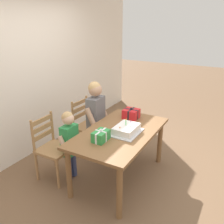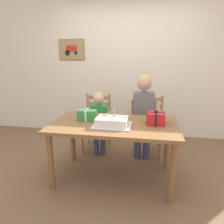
% 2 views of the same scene
% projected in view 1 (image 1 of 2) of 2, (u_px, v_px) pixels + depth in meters
% --- Properties ---
extents(ground_plane, '(20.00, 20.00, 0.00)m').
position_uv_depth(ground_plane, '(119.00, 177.00, 3.52)').
color(ground_plane, brown).
extents(back_wall, '(6.40, 0.11, 2.60)m').
position_uv_depth(back_wall, '(27.00, 77.00, 3.81)').
color(back_wall, silver).
rests_on(back_wall, ground).
extents(dining_table, '(1.51, 0.87, 0.74)m').
position_uv_depth(dining_table, '(120.00, 137.00, 3.29)').
color(dining_table, brown).
rests_on(dining_table, ground).
extents(birthday_cake, '(0.44, 0.34, 0.19)m').
position_uv_depth(birthday_cake, '(126.00, 130.00, 3.18)').
color(birthday_cake, silver).
rests_on(birthday_cake, dining_table).
extents(gift_box_red_large, '(0.23, 0.16, 0.16)m').
position_uv_depth(gift_box_red_large, '(101.00, 136.00, 2.97)').
color(gift_box_red_large, '#2D8E42').
rests_on(gift_box_red_large, dining_table).
extents(gift_box_beside_cake, '(0.21, 0.22, 0.18)m').
position_uv_depth(gift_box_beside_cake, '(131.00, 114.00, 3.66)').
color(gift_box_beside_cake, red).
rests_on(gift_box_beside_cake, dining_table).
extents(chair_left, '(0.43, 0.43, 0.92)m').
position_uv_depth(chair_left, '(52.00, 147.00, 3.39)').
color(chair_left, '#A87A4C').
rests_on(chair_left, ground).
extents(chair_right, '(0.43, 0.43, 0.92)m').
position_uv_depth(chair_right, '(87.00, 126.00, 4.08)').
color(chair_right, '#A87A4C').
rests_on(chair_right, ground).
extents(child_older, '(0.47, 0.27, 1.28)m').
position_uv_depth(child_older, '(96.00, 113.00, 3.79)').
color(child_older, '#38426B').
rests_on(child_older, ground).
extents(child_younger, '(0.37, 0.21, 1.01)m').
position_uv_depth(child_younger, '(70.00, 139.00, 3.30)').
color(child_younger, '#38426B').
rests_on(child_younger, ground).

